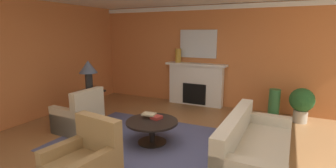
{
  "coord_description": "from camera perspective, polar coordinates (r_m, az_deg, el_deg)",
  "views": [
    {
      "loc": [
        1.84,
        -3.73,
        2.11
      ],
      "look_at": [
        -0.49,
        1.17,
        1.0
      ],
      "focal_mm": 26.97,
      "sensor_mm": 36.0,
      "label": 1
    }
  ],
  "objects": [
    {
      "name": "armchair_near_window",
      "position": [
        5.81,
        -19.4,
        -7.19
      ],
      "size": [
        0.84,
        0.84,
        0.95
      ],
      "color": "#C1B293",
      "rests_on": "ground_plane"
    },
    {
      "name": "coffee_table",
      "position": [
        4.93,
        -3.64,
        -9.57
      ],
      "size": [
        1.0,
        1.0,
        0.45
      ],
      "color": "black",
      "rests_on": "ground_plane"
    },
    {
      "name": "side_table",
      "position": [
        6.56,
        -17.14,
        -4.08
      ],
      "size": [
        0.56,
        0.56,
        0.7
      ],
      "color": "black",
      "rests_on": "ground_plane"
    },
    {
      "name": "armchair_facing_fireplace",
      "position": [
        3.81,
        -18.4,
        -17.27
      ],
      "size": [
        0.91,
        0.91,
        0.95
      ],
      "color": "#9E7A4C",
      "rests_on": "ground_plane"
    },
    {
      "name": "fireplace",
      "position": [
        7.47,
        6.29,
        -0.29
      ],
      "size": [
        1.8,
        0.35,
        1.24
      ],
      "color": "white",
      "rests_on": "ground_plane"
    },
    {
      "name": "area_rug",
      "position": [
        5.05,
        -3.59,
        -13.05
      ],
      "size": [
        3.64,
        2.51,
        0.01
      ],
      "primitive_type": "cube",
      "color": "#4C517A",
      "rests_on": "ground_plane"
    },
    {
      "name": "book_red_cover",
      "position": [
        4.98,
        -2.64,
        -7.54
      ],
      "size": [
        0.22,
        0.23,
        0.06
      ],
      "primitive_type": "cube",
      "rotation": [
        0.0,
        0.0,
        -0.25
      ],
      "color": "maroon",
      "rests_on": "coffee_table"
    },
    {
      "name": "book_art_folio",
      "position": [
        5.04,
        -4.34,
        -6.8
      ],
      "size": [
        0.27,
        0.21,
        0.03
      ],
      "primitive_type": "cube",
      "rotation": [
        0.0,
        0.0,
        0.07
      ],
      "color": "tan",
      "rests_on": "coffee_table"
    },
    {
      "name": "wall_fireplace",
      "position": [
        7.39,
        10.96,
        6.12
      ],
      "size": [
        7.94,
        0.12,
        2.87
      ],
      "primitive_type": "cube",
      "color": "#CC723D",
      "rests_on": "ground_plane"
    },
    {
      "name": "mantel_mirror",
      "position": [
        7.43,
        6.8,
        9.01
      ],
      "size": [
        1.1,
        0.04,
        0.8
      ],
      "primitive_type": "cube",
      "color": "silver"
    },
    {
      "name": "vase_mantel_left",
      "position": [
        7.49,
        2.31,
        6.42
      ],
      "size": [
        0.17,
        0.17,
        0.41
      ],
      "primitive_type": "cylinder",
      "color": "#B7892D",
      "rests_on": "fireplace"
    },
    {
      "name": "wall_window",
      "position": [
        6.9,
        -28.65,
        4.55
      ],
      "size": [
        0.12,
        7.27,
        2.87
      ],
      "primitive_type": "cube",
      "color": "#CC723D",
      "rests_on": "ground_plane"
    },
    {
      "name": "vase_tall_corner",
      "position": [
        6.84,
        22.83,
        -4.12
      ],
      "size": [
        0.27,
        0.27,
        0.73
      ],
      "primitive_type": "cylinder",
      "color": "#33703D",
      "rests_on": "ground_plane"
    },
    {
      "name": "ground_plane",
      "position": [
        4.66,
        -0.77,
        -15.34
      ],
      "size": [
        9.54,
        9.54,
        0.0
      ],
      "primitive_type": "plane",
      "color": "olive"
    },
    {
      "name": "sofa",
      "position": [
        4.26,
        18.77,
        -14.24
      ],
      "size": [
        0.96,
        2.12,
        0.85
      ],
      "color": "beige",
      "rests_on": "ground_plane"
    },
    {
      "name": "potted_plant",
      "position": [
        6.75,
        27.97,
        -3.69
      ],
      "size": [
        0.56,
        0.56,
        0.83
      ],
      "color": "#BCB29E",
      "rests_on": "ground_plane"
    },
    {
      "name": "table_lamp",
      "position": [
        6.39,
        -17.58,
        3.07
      ],
      "size": [
        0.44,
        0.44,
        0.75
      ],
      "color": "black",
      "rests_on": "side_table"
    },
    {
      "name": "crown_moulding",
      "position": [
        7.31,
        11.22,
        16.7
      ],
      "size": [
        7.94,
        0.08,
        0.12
      ],
      "primitive_type": "cube",
      "color": "white"
    }
  ]
}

